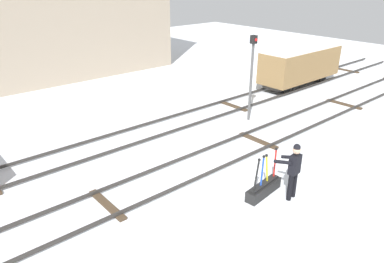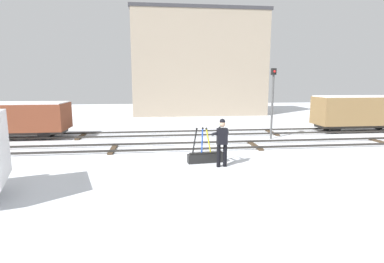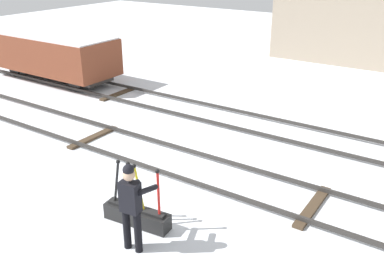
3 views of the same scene
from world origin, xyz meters
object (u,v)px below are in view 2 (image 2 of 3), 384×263
(switch_lever_frame, at_px, (206,156))
(signal_post, at_px, (273,96))
(freight_car_back_track, at_px, (360,111))
(rail_worker, at_px, (222,139))
(freight_car_mid_siding, at_px, (9,118))

(switch_lever_frame, height_order, signal_post, signal_post)
(switch_lever_frame, bearing_deg, freight_car_back_track, 23.36)
(freight_car_back_track, bearing_deg, rail_worker, -146.50)
(switch_lever_frame, xyz_separation_m, rail_worker, (0.49, -0.67, 0.82))
(switch_lever_frame, xyz_separation_m, freight_car_back_track, (11.15, 6.35, 1.09))
(signal_post, relative_size, freight_car_back_track, 0.68)
(switch_lever_frame, distance_m, freight_car_mid_siding, 12.15)
(signal_post, relative_size, freight_car_mid_siding, 0.63)
(switch_lever_frame, distance_m, rail_worker, 1.16)
(switch_lever_frame, distance_m, freight_car_back_track, 12.88)
(freight_car_mid_siding, xyz_separation_m, freight_car_back_track, (21.46, -0.00, 0.13))
(freight_car_mid_siding, bearing_deg, switch_lever_frame, -31.37)
(rail_worker, bearing_deg, freight_car_back_track, 27.05)
(rail_worker, height_order, freight_car_back_track, freight_car_back_track)
(freight_car_back_track, bearing_deg, switch_lever_frame, -150.20)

